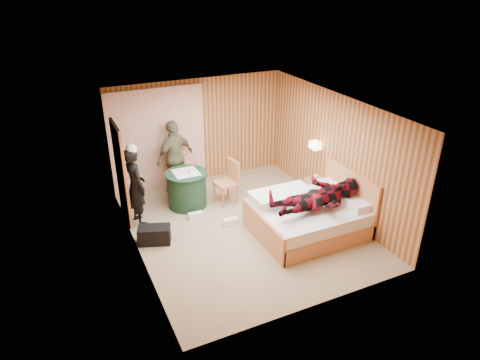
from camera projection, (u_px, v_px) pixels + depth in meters
name	position (u px, v px, depth m)	size (l,w,h in m)	color
floor	(243.00, 227.00, 8.64)	(4.20, 5.00, 0.01)	#9D8C67
ceiling	(244.00, 107.00, 7.54)	(4.20, 5.00, 0.01)	silver
wall_back	(198.00, 131.00, 10.13)	(4.20, 0.02, 2.50)	#CE7F4F
wall_left	(133.00, 193.00, 7.29)	(0.02, 5.00, 2.50)	#CE7F4F
wall_right	(335.00, 153.00, 8.89)	(0.02, 5.00, 2.50)	#CE7F4F
curtain	(158.00, 140.00, 9.71)	(2.20, 0.08, 2.40)	white
doorway	(121.00, 173.00, 8.55)	(0.06, 0.90, 2.05)	black
wall_lamp	(315.00, 145.00, 9.17)	(0.26, 0.24, 0.16)	gold
bed	(309.00, 216.00, 8.40)	(2.08, 1.64, 1.13)	#EB9360
nightstand	(318.00, 193.00, 9.36)	(0.43, 0.59, 0.57)	#EB9360
round_table	(187.00, 189.00, 9.29)	(0.90, 0.90, 0.80)	#1C3D27
chair_far	(177.00, 171.00, 9.81)	(0.49, 0.49, 0.93)	#EB9360
chair_near	(229.00, 178.00, 9.36)	(0.51, 0.51, 0.99)	#EB9360
duffel_bag	(154.00, 235.00, 8.08)	(0.60, 0.32, 0.34)	black
sneaker_left	(196.00, 216.00, 8.92)	(0.29, 0.12, 0.13)	white
sneaker_right	(231.00, 222.00, 8.71)	(0.30, 0.12, 0.13)	white
woman_standing	(136.00, 186.00, 8.47)	(0.59, 0.39, 1.63)	black
man_at_table	(175.00, 157.00, 9.70)	(1.01, 0.42, 1.72)	#6D6B48
man_on_bed	(319.00, 190.00, 7.93)	(1.77, 0.67, 0.86)	maroon
book_lower	(320.00, 182.00, 9.19)	(0.17, 0.22, 0.02)	white
book_upper	(320.00, 181.00, 9.18)	(0.16, 0.22, 0.02)	white
cup_nightstand	(315.00, 177.00, 9.32)	(0.10, 0.10, 0.09)	white
cup_table	(191.00, 170.00, 9.09)	(0.12, 0.12, 0.10)	white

